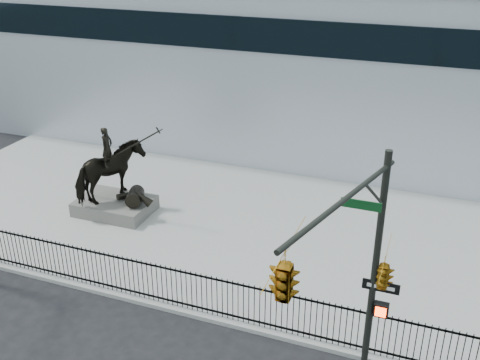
% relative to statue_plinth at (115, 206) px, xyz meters
% --- Properties ---
extents(ground, '(120.00, 120.00, 0.00)m').
position_rel_statue_plinth_xyz_m(ground, '(4.86, -6.28, -0.45)').
color(ground, black).
rests_on(ground, ground).
extents(plaza, '(30.00, 12.00, 0.15)m').
position_rel_statue_plinth_xyz_m(plaza, '(4.86, 0.72, -0.38)').
color(plaza, '#9B9B98').
rests_on(plaza, ground).
extents(building, '(44.00, 14.00, 9.00)m').
position_rel_statue_plinth_xyz_m(building, '(4.86, 13.72, 4.05)').
color(building, silver).
rests_on(building, ground).
extents(picket_fence, '(22.10, 0.10, 1.50)m').
position_rel_statue_plinth_xyz_m(picket_fence, '(4.86, -5.03, 0.45)').
color(picket_fence, black).
rests_on(picket_fence, plaza).
extents(statue_plinth, '(3.22, 2.22, 0.60)m').
position_rel_statue_plinth_xyz_m(statue_plinth, '(0.00, 0.00, 0.00)').
color(statue_plinth, '#605D58').
rests_on(statue_plinth, plaza).
extents(equestrian_statue, '(4.11, 2.55, 3.48)m').
position_rel_statue_plinth_xyz_m(equestrian_statue, '(0.06, 0.00, 1.56)').
color(equestrian_statue, black).
rests_on(equestrian_statue, statue_plinth).
extents(traffic_signal_right, '(2.17, 6.86, 7.00)m').
position_rel_statue_plinth_xyz_m(traffic_signal_right, '(11.33, -8.28, 4.40)').
color(traffic_signal_right, black).
rests_on(traffic_signal_right, ground).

